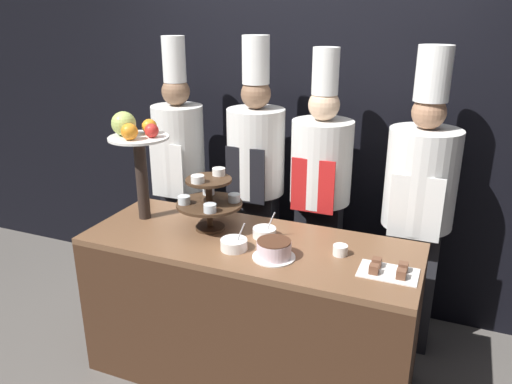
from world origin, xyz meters
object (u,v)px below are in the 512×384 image
serving_bowl_far (265,232)px  chef_right (418,201)px  chef_center_left (256,175)px  chef_left (180,167)px  cake_square_tray (388,270)px  cake_round (274,250)px  cup_white (340,250)px  serving_bowl_near (234,244)px  fruit_pedestal (136,143)px  chef_center_right (320,188)px  tiered_stand (209,198)px

serving_bowl_far → chef_right: chef_right is taller
chef_center_left → chef_right: bearing=-0.0°
serving_bowl_far → chef_left: 1.05m
cake_square_tray → chef_left: chef_left is taller
cake_round → cup_white: size_ratio=2.90×
serving_bowl_near → chef_right: (0.84, 0.77, 0.09)m
fruit_pedestal → serving_bowl_near: bearing=-14.2°
cake_round → chef_left: (-1.01, 0.78, 0.09)m
chef_left → cake_round: bearing=-37.9°
serving_bowl_near → chef_right: size_ratio=0.08×
chef_center_right → chef_right: (0.60, -0.00, 0.00)m
cup_white → cake_square_tray: 0.28m
chef_center_right → cake_round: bearing=-91.3°
cake_square_tray → chef_right: chef_right is taller
chef_center_left → chef_right: 1.04m
chef_left → chef_center_left: bearing=0.0°
fruit_pedestal → cake_square_tray: fruit_pedestal is taller
chef_center_right → chef_center_left: bearing=-180.0°
cake_square_tray → chef_center_left: chef_center_left is taller
fruit_pedestal → tiered_stand: bearing=1.2°
chef_left → chef_right: (1.62, -0.00, -0.01)m
fruit_pedestal → chef_center_left: chef_center_left is taller
cup_white → chef_center_right: bearing=114.6°
cake_square_tray → chef_center_right: chef_center_right is taller
tiered_stand → cake_round: 0.52m
chef_left → chef_right: 1.62m
cup_white → chef_right: chef_right is taller
fruit_pedestal → chef_right: bearing=21.1°
cake_square_tray → serving_bowl_far: (-0.69, 0.15, 0.01)m
cake_square_tray → chef_center_right: (-0.54, 0.72, 0.10)m
serving_bowl_near → fruit_pedestal: bearing=165.8°
cup_white → serving_bowl_near: serving_bowl_near is taller
chef_left → chef_right: size_ratio=1.01×
cake_round → serving_bowl_near: size_ratio=1.39×
tiered_stand → cake_square_tray: (1.02, -0.14, -0.17)m
chef_right → fruit_pedestal: bearing=-158.9°
fruit_pedestal → chef_center_right: (0.94, 0.60, -0.34)m
cup_white → serving_bowl_far: serving_bowl_far is taller
serving_bowl_far → serving_bowl_near: bearing=-114.5°
cup_white → serving_bowl_near: 0.55m
fruit_pedestal → chef_left: bearing=97.8°
fruit_pedestal → chef_left: 0.68m
tiered_stand → cake_square_tray: bearing=-7.6°
serving_bowl_near → chef_left: chef_left is taller
serving_bowl_far → tiered_stand: bearing=-177.3°
cake_square_tray → chef_left: bearing=155.2°
tiered_stand → chef_center_right: bearing=50.6°
tiered_stand → cup_white: 0.78m
tiered_stand → serving_bowl_far: 0.37m
serving_bowl_far → chef_center_right: bearing=75.0°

